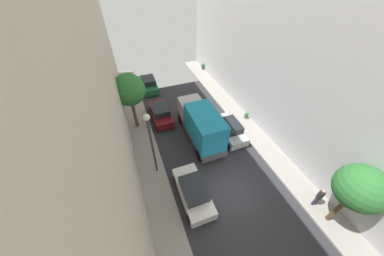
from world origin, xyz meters
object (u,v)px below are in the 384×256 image
object	(u,v)px
parked_car_right_2	(229,129)
lamp_post	(150,137)
pedestrian	(319,197)
street_tree_0	(129,90)
parked_car_left_4	(149,84)
potted_plant_1	(203,66)
potted_plant_0	(246,115)
parked_car_left_2	(193,191)
street_tree_1	(361,188)
delivery_truck	(201,124)
parked_car_left_3	(161,113)

from	to	relation	value
parked_car_right_2	lamp_post	xyz separation A→B (m)	(-7.30, -1.74, 3.11)
pedestrian	street_tree_0	xyz separation A→B (m)	(-10.03, 12.39, 3.12)
parked_car_left_4	potted_plant_1	xyz separation A→B (m)	(8.45, 2.57, -0.06)
street_tree_0	parked_car_left_4	bearing A→B (deg)	69.60
pedestrian	lamp_post	xyz separation A→B (m)	(-9.41, 6.45, 2.75)
street_tree_0	potted_plant_0	world-z (taller)	street_tree_0
potted_plant_0	parked_car_left_2	bearing A→B (deg)	-142.88
potted_plant_0	lamp_post	xyz separation A→B (m)	(-10.11, -3.19, 3.32)
pedestrian	potted_plant_1	xyz separation A→B (m)	(0.94, 21.72, -0.42)
potted_plant_1	lamp_post	size ratio (longest dim) A/B	0.15
parked_car_left_2	street_tree_0	distance (m)	9.93
potted_plant_1	potted_plant_0	bearing A→B (deg)	-91.13
street_tree_0	street_tree_1	world-z (taller)	street_tree_0
parked_car_left_4	delivery_truck	distance (m)	10.89
parked_car_left_4	parked_car_right_2	bearing A→B (deg)	-63.78
parked_car_right_2	delivery_truck	xyz separation A→B (m)	(-2.70, 0.47, 1.07)
parked_car_right_2	potted_plant_1	xyz separation A→B (m)	(3.05, 13.54, -0.06)
parked_car_right_2	pedestrian	distance (m)	8.46
street_tree_1	potted_plant_0	bearing A→B (deg)	86.56
street_tree_1	parked_car_left_3	bearing A→B (deg)	118.55
street_tree_1	lamp_post	xyz separation A→B (m)	(-9.47, 7.56, -0.01)
parked_car_right_2	street_tree_1	distance (m)	10.03
parked_car_left_4	pedestrian	distance (m)	20.58
parked_car_left_3	potted_plant_1	world-z (taller)	parked_car_left_3
delivery_truck	street_tree_1	bearing A→B (deg)	-63.51
parked_car_right_2	potted_plant_1	bearing A→B (deg)	77.30
parked_car_left_4	potted_plant_1	size ratio (longest dim) A/B	4.85
parked_car_left_3	delivery_truck	size ratio (longest dim) A/B	0.64
parked_car_left_2	potted_plant_1	distance (m)	20.15
parked_car_left_2	potted_plant_0	bearing A→B (deg)	37.12
parked_car_left_3	delivery_truck	distance (m)	5.06
delivery_truck	pedestrian	world-z (taller)	delivery_truck
delivery_truck	parked_car_left_3	bearing A→B (deg)	123.10
parked_car_left_2	potted_plant_1	size ratio (longest dim) A/B	4.85
delivery_truck	street_tree_1	world-z (taller)	street_tree_1
parked_car_right_2	street_tree_0	xyz separation A→B (m)	(-7.92, 4.20, 3.48)
parked_car_left_2	potted_plant_1	xyz separation A→B (m)	(8.45, 18.30, -0.06)
parked_car_left_2	potted_plant_1	bearing A→B (deg)	65.21
parked_car_right_2	delivery_truck	bearing A→B (deg)	170.06
parked_car_left_4	parked_car_left_2	bearing A→B (deg)	-90.00
street_tree_0	street_tree_1	bearing A→B (deg)	-53.23
parked_car_left_4	street_tree_1	xyz separation A→B (m)	(7.57, -20.26, 3.11)
parked_car_right_2	pedestrian	size ratio (longest dim) A/B	2.44
parked_car_left_3	potted_plant_0	xyz separation A→B (m)	(8.21, -3.16, -0.22)
delivery_truck	potted_plant_1	xyz separation A→B (m)	(5.75, 13.06, -1.13)
street_tree_0	potted_plant_0	distance (m)	11.67
parked_car_left_3	delivery_truck	xyz separation A→B (m)	(2.70, -4.14, 1.07)
parked_car_left_2	parked_car_right_2	size ratio (longest dim) A/B	1.00
pedestrian	potted_plant_1	world-z (taller)	pedestrian
potted_plant_1	parked_car_left_4	bearing A→B (deg)	-163.09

